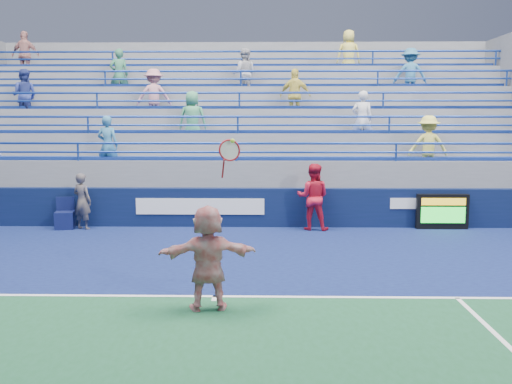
{
  "coord_description": "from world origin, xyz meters",
  "views": [
    {
      "loc": [
        0.89,
        -9.38,
        3.01
      ],
      "look_at": [
        0.65,
        2.5,
        1.5
      ],
      "focal_mm": 40.0,
      "sensor_mm": 36.0,
      "label": 1
    }
  ],
  "objects_px": {
    "judge_chair": "(65,219)",
    "tennis_player": "(208,257)",
    "line_judge": "(82,201)",
    "ball_girl": "(313,197)",
    "serve_speed_board": "(442,212)"
  },
  "relations": [
    {
      "from": "judge_chair",
      "to": "tennis_player",
      "type": "height_order",
      "value": "tennis_player"
    },
    {
      "from": "tennis_player",
      "to": "line_judge",
      "type": "distance_m",
      "value": 7.83
    },
    {
      "from": "judge_chair",
      "to": "ball_girl",
      "type": "xyz_separation_m",
      "value": [
        6.85,
        0.01,
        0.63
      ]
    },
    {
      "from": "judge_chair",
      "to": "tennis_player",
      "type": "bearing_deg",
      "value": -54.96
    },
    {
      "from": "ball_girl",
      "to": "serve_speed_board",
      "type": "bearing_deg",
      "value": -166.82
    },
    {
      "from": "line_judge",
      "to": "serve_speed_board",
      "type": "bearing_deg",
      "value": -154.96
    },
    {
      "from": "line_judge",
      "to": "ball_girl",
      "type": "height_order",
      "value": "ball_girl"
    },
    {
      "from": "judge_chair",
      "to": "tennis_player",
      "type": "xyz_separation_m",
      "value": [
        4.67,
        -6.66,
        0.57
      ]
    },
    {
      "from": "tennis_player",
      "to": "line_judge",
      "type": "bearing_deg",
      "value": 122.1
    },
    {
      "from": "judge_chair",
      "to": "ball_girl",
      "type": "bearing_deg",
      "value": 0.05
    },
    {
      "from": "tennis_player",
      "to": "ball_girl",
      "type": "height_order",
      "value": "tennis_player"
    },
    {
      "from": "line_judge",
      "to": "ball_girl",
      "type": "distance_m",
      "value": 6.34
    },
    {
      "from": "judge_chair",
      "to": "tennis_player",
      "type": "distance_m",
      "value": 8.16
    },
    {
      "from": "tennis_player",
      "to": "ball_girl",
      "type": "bearing_deg",
      "value": 71.9
    },
    {
      "from": "line_judge",
      "to": "tennis_player",
      "type": "bearing_deg",
      "value": 146.06
    }
  ]
}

